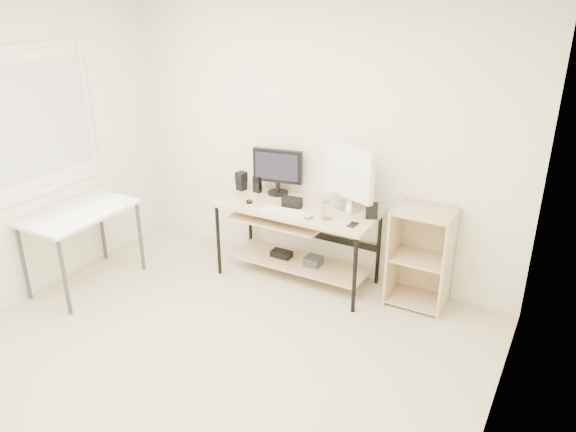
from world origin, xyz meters
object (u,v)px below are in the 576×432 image
(side_table, at_px, (80,219))
(audio_controller, at_px, (257,184))
(shelf_unit, at_px, (422,256))
(desk, at_px, (295,227))
(white_imac, at_px, (349,174))
(black_monitor, at_px, (278,169))

(side_table, distance_m, audio_controller, 1.67)
(shelf_unit, bearing_deg, desk, -172.23)
(shelf_unit, relative_size, audio_controller, 5.65)
(side_table, bearing_deg, audio_controller, 45.96)
(shelf_unit, height_order, white_imac, white_imac)
(side_table, xyz_separation_m, audio_controller, (1.16, 1.20, 0.16))
(side_table, bearing_deg, desk, 32.65)
(white_imac, relative_size, audio_controller, 3.77)
(white_imac, bearing_deg, shelf_unit, 24.20)
(desk, height_order, white_imac, white_imac)
(black_monitor, bearing_deg, white_imac, -14.86)
(desk, distance_m, shelf_unit, 1.19)
(white_imac, bearing_deg, side_table, -127.69)
(shelf_unit, bearing_deg, white_imac, -178.52)
(desk, relative_size, white_imac, 2.50)
(desk, distance_m, black_monitor, 0.59)
(side_table, relative_size, shelf_unit, 1.11)
(shelf_unit, bearing_deg, black_monitor, 178.57)
(side_table, relative_size, white_imac, 1.66)
(desk, xyz_separation_m, white_imac, (0.46, 0.14, 0.56))
(shelf_unit, xyz_separation_m, audio_controller, (-1.67, -0.02, 0.38))
(white_imac, bearing_deg, desk, -140.22)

